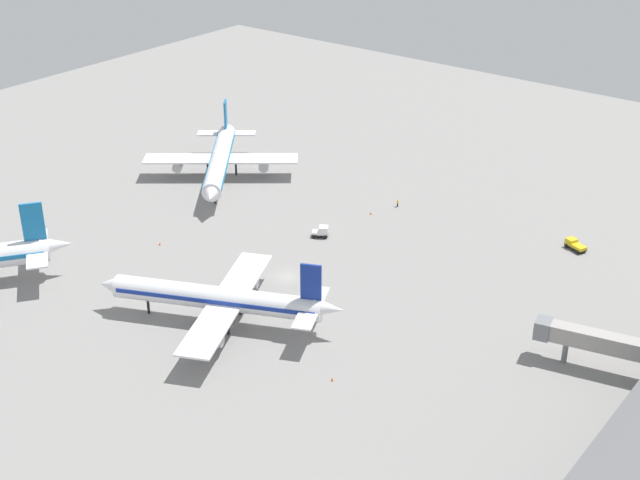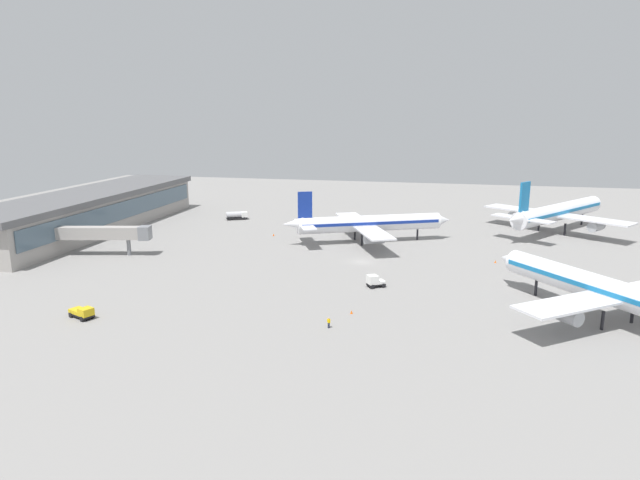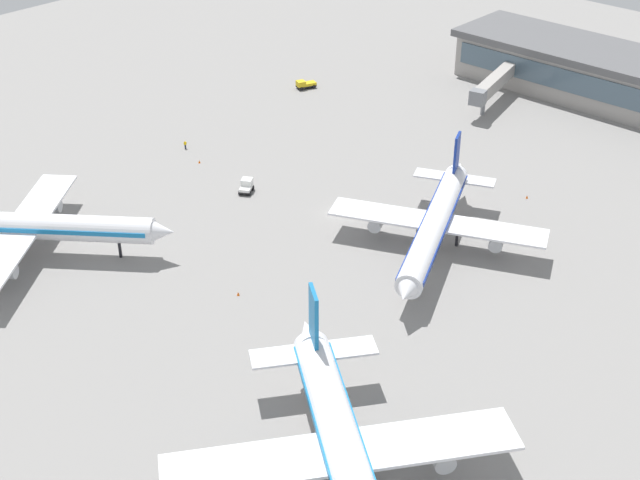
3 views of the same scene
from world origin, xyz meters
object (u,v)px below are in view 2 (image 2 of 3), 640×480
at_px(airplane_at_gate, 368,223).
at_px(airplane_taxiing, 558,212).
at_px(safety_cone_far_side, 274,235).
at_px(airplane_distant, 606,290).
at_px(safety_cone_near_gate, 495,262).
at_px(pushback_tractor, 82,312).
at_px(safety_cone_mid_apron, 352,312).
at_px(baggage_tug, 375,281).
at_px(ground_crew_worker, 329,323).
at_px(fuel_truck, 237,215).

relative_size(airplane_at_gate, airplane_taxiing, 0.97).
bearing_deg(safety_cone_far_side, airplane_distant, 55.21).
bearing_deg(safety_cone_near_gate, safety_cone_far_side, -105.68).
distance_m(airplane_at_gate, pushback_tractor, 72.92).
bearing_deg(airplane_taxiing, pushback_tractor, 171.76).
bearing_deg(airplane_at_gate, airplane_taxiing, 1.41).
distance_m(safety_cone_near_gate, safety_cone_mid_apron, 45.48).
xyz_separation_m(baggage_tug, safety_cone_mid_apron, (14.99, -1.83, -0.86)).
distance_m(airplane_distant, ground_crew_worker, 43.30).
distance_m(airplane_distant, pushback_tractor, 82.11).
bearing_deg(pushback_tractor, airplane_at_gate, 82.74).
height_order(airplane_taxiing, airplane_distant, airplane_taxiing).
bearing_deg(fuel_truck, baggage_tug, -76.64).
distance_m(airplane_taxiing, baggage_tug, 73.48).
xyz_separation_m(fuel_truck, safety_cone_far_side, (19.48, 17.72, -1.09)).
bearing_deg(baggage_tug, airplane_at_gate, -112.28).
height_order(airplane_at_gate, safety_cone_near_gate, airplane_at_gate).
distance_m(airplane_distant, baggage_tug, 38.49).
bearing_deg(pushback_tractor, safety_cone_far_side, 102.92).
xyz_separation_m(safety_cone_near_gate, safety_cone_mid_apron, (37.85, -25.22, 0.00)).
xyz_separation_m(airplane_taxiing, pushback_tractor, (86.48, -85.17, -4.53)).
relative_size(airplane_distant, fuel_truck, 5.86).
relative_size(baggage_tug, fuel_truck, 0.58).
bearing_deg(airplane_taxiing, ground_crew_worker, -173.11).
relative_size(airplane_at_gate, ground_crew_worker, 24.48).
bearing_deg(airplane_at_gate, pushback_tractor, -144.78).
xyz_separation_m(pushback_tractor, safety_cone_near_gate, (-49.24, 66.52, -0.67)).
relative_size(safety_cone_near_gate, safety_cone_far_side, 1.00).
relative_size(airplane_distant, safety_cone_mid_apron, 63.22).
bearing_deg(pushback_tractor, safety_cone_near_gate, 59.50).
xyz_separation_m(airplane_at_gate, pushback_tractor, (62.90, -36.69, -3.84)).
relative_size(airplane_taxiing, ground_crew_worker, 25.35).
distance_m(airplane_taxiing, safety_cone_mid_apron, 87.12).
xyz_separation_m(airplane_distant, ground_crew_worker, (12.37, -41.29, -4.15)).
height_order(airplane_at_gate, fuel_truck, airplane_at_gate).
distance_m(pushback_tractor, safety_cone_far_side, 65.70).
bearing_deg(ground_crew_worker, airplane_distant, 129.61).
height_order(airplane_at_gate, pushback_tractor, airplane_at_gate).
height_order(baggage_tug, safety_cone_mid_apron, baggage_tug).
relative_size(baggage_tug, safety_cone_mid_apron, 6.24).
relative_size(airplane_at_gate, pushback_tractor, 8.53).
bearing_deg(ground_crew_worker, safety_cone_near_gate, 171.25).
bearing_deg(fuel_truck, safety_cone_mid_apron, -83.99).
bearing_deg(safety_cone_near_gate, airplane_taxiing, 153.40).
distance_m(safety_cone_mid_apron, safety_cone_far_side, 61.06).
xyz_separation_m(airplane_taxiing, safety_cone_mid_apron, (75.09, -43.87, -5.20)).
bearing_deg(airplane_taxiing, safety_cone_near_gate, -170.28).
height_order(airplane_taxiing, pushback_tractor, airplane_taxiing).
xyz_separation_m(pushback_tractor, safety_cone_far_side, (-64.68, 11.50, -0.67)).
relative_size(airplane_distant, ground_crew_worker, 22.72).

